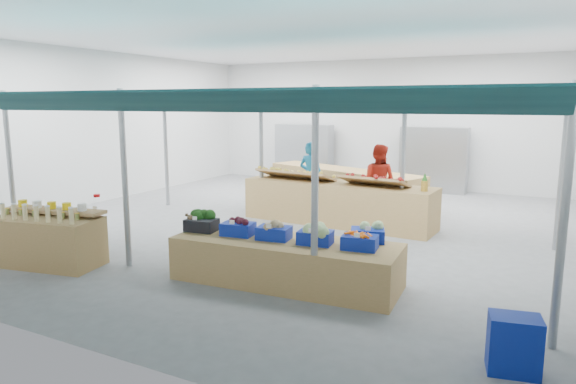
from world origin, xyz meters
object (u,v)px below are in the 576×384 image
(vendor_left, at_px, (311,176))
(vendor_right, at_px, (378,181))
(fruit_counter, at_px, (338,203))
(veg_counter, at_px, (286,262))
(crate_stack, at_px, (514,345))
(bottle_shelf, at_px, (48,239))

(vendor_left, xyz_separation_m, vendor_right, (1.80, 0.00, 0.00))
(fruit_counter, relative_size, vendor_right, 2.50)
(veg_counter, relative_size, crate_stack, 5.73)
(vendor_left, bearing_deg, crate_stack, 132.65)
(vendor_right, bearing_deg, fruit_counter, 64.51)
(veg_counter, bearing_deg, crate_stack, -25.08)
(veg_counter, relative_size, vendor_left, 1.96)
(fruit_counter, distance_m, vendor_left, 1.68)
(veg_counter, height_order, vendor_left, vendor_left)
(bottle_shelf, xyz_separation_m, fruit_counter, (3.28, 5.15, 0.03))
(bottle_shelf, height_order, veg_counter, bottle_shelf)
(veg_counter, distance_m, vendor_right, 5.22)
(vendor_left, bearing_deg, bottle_shelf, 74.73)
(fruit_counter, bearing_deg, veg_counter, -75.82)
(vendor_left, relative_size, vendor_right, 1.00)
(fruit_counter, distance_m, vendor_right, 1.32)
(veg_counter, bearing_deg, vendor_right, 88.12)
(fruit_counter, height_order, vendor_left, vendor_left)
(veg_counter, relative_size, vendor_right, 1.96)
(fruit_counter, distance_m, crate_stack, 6.79)
(bottle_shelf, distance_m, veg_counter, 4.21)
(crate_stack, bearing_deg, vendor_right, 118.69)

